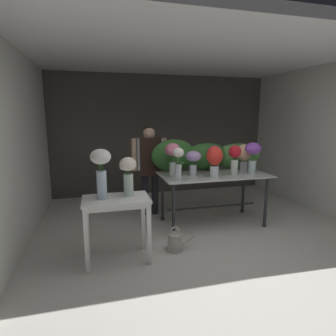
# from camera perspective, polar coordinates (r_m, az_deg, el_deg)

# --- Properties ---
(ground_plane) EXTENTS (8.35, 8.35, 0.00)m
(ground_plane) POSITION_cam_1_polar(r_m,az_deg,el_deg) (4.86, 4.09, -10.49)
(ground_plane) COLOR beige
(wall_back) EXTENTS (4.99, 0.12, 2.64)m
(wall_back) POSITION_cam_1_polar(r_m,az_deg,el_deg) (6.37, -1.25, 6.80)
(wall_back) COLOR #4C4742
(wall_back) RESTS_ON ground
(wall_left) EXTENTS (0.12, 3.92, 2.64)m
(wall_left) POSITION_cam_1_polar(r_m,az_deg,el_deg) (4.43, -28.00, 3.82)
(wall_left) COLOR silver
(wall_left) RESTS_ON ground
(wall_right) EXTENTS (0.12, 3.92, 2.64)m
(wall_right) POSITION_cam_1_polar(r_m,az_deg,el_deg) (5.86, 28.20, 5.19)
(wall_right) COLOR silver
(wall_right) RESTS_ON ground
(ceiling_slab) EXTENTS (5.11, 3.92, 0.12)m
(ceiling_slab) POSITION_cam_1_polar(r_m,az_deg,el_deg) (4.63, 4.58, 22.46)
(ceiling_slab) COLOR silver
(ceiling_slab) RESTS_ON wall_back
(display_table_glass) EXTENTS (1.71, 0.89, 0.85)m
(display_table_glass) POSITION_cam_1_polar(r_m,az_deg,el_deg) (4.52, 9.25, -2.89)
(display_table_glass) COLOR #BBC0BC
(display_table_glass) RESTS_ON ground
(side_table_white) EXTENTS (0.79, 0.49, 0.79)m
(side_table_white) POSITION_cam_1_polar(r_m,az_deg,el_deg) (3.41, -10.59, -7.96)
(side_table_white) COLOR white
(side_table_white) RESTS_ON ground
(florist) EXTENTS (0.62, 0.24, 1.57)m
(florist) POSITION_cam_1_polar(r_m,az_deg,el_deg) (4.86, -3.82, 1.40)
(florist) COLOR #232328
(florist) RESTS_ON ground
(foliage_backdrop) EXTENTS (1.98, 0.30, 0.54)m
(foliage_backdrop) POSITION_cam_1_polar(r_m,az_deg,el_deg) (4.77, 8.29, 2.43)
(foliage_backdrop) COLOR #2D6028
(foliage_backdrop) RESTS_ON display_table_glass
(vase_peach_hydrangea) EXTENTS (0.26, 0.26, 0.44)m
(vase_peach_hydrangea) POSITION_cam_1_polar(r_m,az_deg,el_deg) (4.85, 15.40, 2.60)
(vase_peach_hydrangea) COLOR silver
(vase_peach_hydrangea) RESTS_ON display_table_glass
(vase_ivory_snapdragons) EXTENTS (0.16, 0.16, 0.47)m
(vase_ivory_snapdragons) POSITION_cam_1_polar(r_m,az_deg,el_deg) (3.93, 2.13, 1.29)
(vase_ivory_snapdragons) COLOR silver
(vase_ivory_snapdragons) RESTS_ON display_table_glass
(vase_magenta_carnations) EXTENTS (0.24, 0.23, 0.43)m
(vase_magenta_carnations) POSITION_cam_1_polar(r_m,az_deg,el_deg) (4.60, 9.51, 2.56)
(vase_magenta_carnations) COLOR silver
(vase_magenta_carnations) RESTS_ON display_table_glass
(vase_crimson_tulips) EXTENTS (0.19, 0.19, 0.47)m
(vase_crimson_tulips) POSITION_cam_1_polar(r_m,az_deg,el_deg) (4.44, 13.59, 2.06)
(vase_crimson_tulips) COLOR silver
(vase_crimson_tulips) RESTS_ON display_table_glass
(vase_scarlet_stock) EXTENTS (0.24, 0.24, 0.47)m
(vase_scarlet_stock) POSITION_cam_1_polar(r_m,az_deg,el_deg) (4.20, 9.54, 1.80)
(vase_scarlet_stock) COLOR silver
(vase_scarlet_stock) RESTS_ON display_table_glass
(vase_lilac_anemones) EXTENTS (0.24, 0.24, 0.38)m
(vase_lilac_anemones) POSITION_cam_1_polar(r_m,az_deg,el_deg) (4.29, 5.23, 1.71)
(vase_lilac_anemones) COLOR silver
(vase_lilac_anemones) RESTS_ON display_table_glass
(vase_violet_ranunculus) EXTENTS (0.27, 0.25, 0.50)m
(vase_violet_ranunculus) POSITION_cam_1_polar(r_m,az_deg,el_deg) (4.61, 17.06, 2.90)
(vase_violet_ranunculus) COLOR silver
(vase_violet_ranunculus) RESTS_ON display_table_glass
(vase_rosy_freesia) EXTENTS (0.23, 0.23, 0.51)m
(vase_rosy_freesia) POSITION_cam_1_polar(r_m,az_deg,el_deg) (4.20, 0.91, 2.87)
(vase_rosy_freesia) COLOR silver
(vase_rosy_freesia) RESTS_ON display_table_glass
(vase_white_roses_tall) EXTENTS (0.24, 0.24, 0.59)m
(vase_white_roses_tall) POSITION_cam_1_polar(r_m,az_deg,el_deg) (3.28, -13.65, -0.09)
(vase_white_roses_tall) COLOR silver
(vase_white_roses_tall) RESTS_ON side_table_white
(vase_cream_lisianthus_tall) EXTENTS (0.20, 0.20, 0.48)m
(vase_cream_lisianthus_tall) POSITION_cam_1_polar(r_m,az_deg,el_deg) (3.36, -8.25, -1.12)
(vase_cream_lisianthus_tall) COLOR silver
(vase_cream_lisianthus_tall) RESTS_ON side_table_white
(watering_can) EXTENTS (0.35, 0.18, 0.34)m
(watering_can) POSITION_cam_1_polar(r_m,az_deg,el_deg) (3.76, 1.53, -14.97)
(watering_can) COLOR #B7B2A8
(watering_can) RESTS_ON ground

